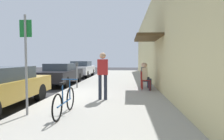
{
  "coord_description": "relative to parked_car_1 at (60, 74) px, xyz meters",
  "views": [
    {
      "loc": [
        3.0,
        -7.67,
        1.57
      ],
      "look_at": [
        2.05,
        4.7,
        0.89
      ],
      "focal_mm": 30.9,
      "sensor_mm": 36.0,
      "label": 1
    }
  ],
  "objects": [
    {
      "name": "seated_patron_0",
      "position": [
        5.01,
        -2.4,
        0.11
      ],
      "size": [
        0.48,
        0.42,
        1.29
      ],
      "color": "#232838",
      "rests_on": "sidewalk_slab"
    },
    {
      "name": "cafe_chair_1",
      "position": [
        4.95,
        -1.59,
        -0.08
      ],
      "size": [
        0.46,
        0.46,
        0.87
      ],
      "color": "maroon",
      "rests_on": "sidewalk_slab"
    },
    {
      "name": "bicycle_0",
      "position": [
        2.49,
        -6.76,
        -0.22
      ],
      "size": [
        0.46,
        1.71,
        0.9
      ],
      "color": "black",
      "rests_on": "sidewalk_slab"
    },
    {
      "name": "parked_car_1",
      "position": [
        0.0,
        0.0,
        0.0
      ],
      "size": [
        1.8,
        4.4,
        1.33
      ],
      "color": "black",
      "rests_on": "ground_plane"
    },
    {
      "name": "sidewalk_slab",
      "position": [
        3.35,
        -1.94,
        -0.64
      ],
      "size": [
        4.5,
        32.0,
        0.12
      ],
      "primitive_type": "cube",
      "color": "#9E9B93",
      "rests_on": "ground_plane"
    },
    {
      "name": "parking_meter",
      "position": [
        1.55,
        -1.94,
        0.19
      ],
      "size": [
        0.12,
        0.1,
        1.32
      ],
      "color": "slate",
      "rests_on": "sidewalk_slab"
    },
    {
      "name": "seated_patron_1",
      "position": [
        5.01,
        -1.6,
        0.11
      ],
      "size": [
        0.44,
        0.37,
        1.29
      ],
      "color": "#232838",
      "rests_on": "sidewalk_slab"
    },
    {
      "name": "building_facade",
      "position": [
        5.74,
        -1.94,
        1.93
      ],
      "size": [
        1.4,
        32.0,
        5.26
      ],
      "color": "beige",
      "rests_on": "ground_plane"
    },
    {
      "name": "pedestrian_standing",
      "position": [
        3.24,
        -4.74,
        0.42
      ],
      "size": [
        0.36,
        0.22,
        1.7
      ],
      "color": "#232838",
      "rests_on": "sidewalk_slab"
    },
    {
      "name": "cafe_chair_0",
      "position": [
        4.96,
        -2.39,
        -0.08
      ],
      "size": [
        0.51,
        0.51,
        0.87
      ],
      "color": "maroon",
      "rests_on": "sidewalk_slab"
    },
    {
      "name": "ground_plane",
      "position": [
        1.1,
        -3.94,
        -0.7
      ],
      "size": [
        60.0,
        60.0,
        0.0
      ],
      "primitive_type": "plane",
      "color": "#2D2D30"
    },
    {
      "name": "street_sign",
      "position": [
        1.5,
        -6.81,
        0.94
      ],
      "size": [
        0.32,
        0.06,
        2.6
      ],
      "color": "gray",
      "rests_on": "sidewalk_slab"
    },
    {
      "name": "parked_car_2",
      "position": [
        0.0,
        5.46,
        0.04
      ],
      "size": [
        1.8,
        4.4,
        1.42
      ],
      "color": "silver",
      "rests_on": "ground_plane"
    }
  ]
}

